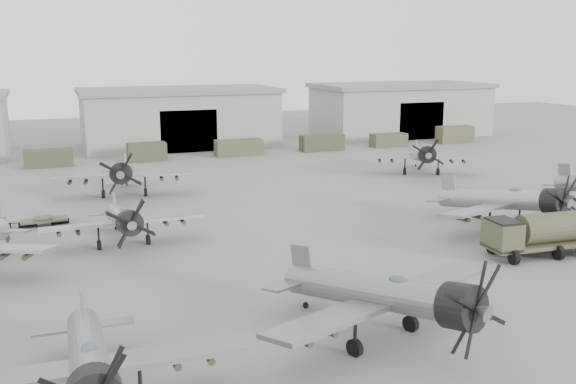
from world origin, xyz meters
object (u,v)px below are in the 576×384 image
aircraft_near_0 (89,363)px  ground_crew (8,235)px  aircraft_near_1 (388,295)px  aircraft_far_0 (123,173)px  aircraft_far_1 (422,155)px  aircraft_mid_1 (123,219)px  tug_trailer (14,223)px  aircraft_mid_2 (508,200)px  fuel_tanker (538,232)px

aircraft_near_0 → ground_crew: (-4.25, 26.05, -1.50)m
aircraft_near_0 → aircraft_near_1: size_ratio=0.91×
aircraft_far_0 → aircraft_far_1: (33.87, -0.26, -0.14)m
ground_crew → aircraft_near_1: bearing=-128.2°
aircraft_near_0 → aircraft_mid_1: size_ratio=1.07×
tug_trailer → ground_crew: 4.83m
tug_trailer → aircraft_far_1: bearing=6.8°
aircraft_near_1 → aircraft_far_0: aircraft_near_1 is taller
aircraft_near_0 → tug_trailer: bearing=97.9°
aircraft_near_1 → aircraft_far_1: (25.49, 37.44, -0.23)m
aircraft_far_0 → ground_crew: (-10.03, -13.23, -1.65)m
aircraft_near_0 → tug_trailer: aircraft_near_0 is taller
aircraft_near_1 → aircraft_mid_2: aircraft_near_1 is taller
fuel_tanker → ground_crew: fuel_tanker is taller
aircraft_far_1 → fuel_tanker: bearing=-81.9°
aircraft_near_0 → aircraft_near_1: (14.16, 1.57, 0.24)m
aircraft_near_0 → fuel_tanker: aircraft_near_0 is taller
aircraft_near_1 → aircraft_far_0: (-8.38, 37.71, -0.09)m
aircraft_near_1 → aircraft_far_0: size_ratio=1.02×
aircraft_mid_1 → aircraft_far_1: (35.83, 16.53, 0.17)m
fuel_tanker → tug_trailer: fuel_tanker is taller
aircraft_mid_2 → ground_crew: size_ratio=8.32×
fuel_tanker → ground_crew: size_ratio=4.98×
aircraft_mid_1 → aircraft_mid_2: bearing=-12.9°
aircraft_mid_1 → aircraft_mid_2: (29.60, -6.08, 0.30)m
aircraft_mid_2 → fuel_tanker: bearing=-126.9°
aircraft_far_1 → aircraft_near_0: bearing=-110.8°
fuel_tanker → tug_trailer: size_ratio=1.24×
aircraft_mid_1 → aircraft_mid_2: 30.22m
aircraft_mid_2 → fuel_tanker: (-2.35, -6.18, -0.70)m
aircraft_mid_1 → aircraft_far_1: bearing=23.4°
aircraft_mid_1 → fuel_tanker: size_ratio=1.46×
aircraft_mid_2 → aircraft_far_0: size_ratio=0.99×
aircraft_near_0 → tug_trailer: 31.18m
ground_crew → aircraft_near_0: bearing=-155.9°
aircraft_near_0 → aircraft_far_1: bearing=45.0°
aircraft_near_1 → fuel_tanker: size_ratio=1.73×
aircraft_mid_1 → aircraft_far_0: (1.96, 16.79, 0.31)m
aircraft_near_1 → tug_trailer: (-18.18, 29.29, -2.07)m
aircraft_mid_1 → aircraft_mid_2: aircraft_mid_2 is taller
aircraft_mid_1 → aircraft_near_1: bearing=-65.0°
aircraft_mid_2 → aircraft_near_1: bearing=-158.5°
aircraft_mid_2 → aircraft_far_1: bearing=58.5°
aircraft_near_0 → ground_crew: size_ratio=7.81×
fuel_tanker → aircraft_mid_2: bearing=73.0°
aircraft_mid_2 → aircraft_far_0: 35.88m
aircraft_near_0 → aircraft_far_0: size_ratio=0.93×
aircraft_near_1 → aircraft_mid_2: bearing=17.3°
aircraft_near_1 → aircraft_near_0: bearing=166.0°
aircraft_near_0 → fuel_tanker: 32.72m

